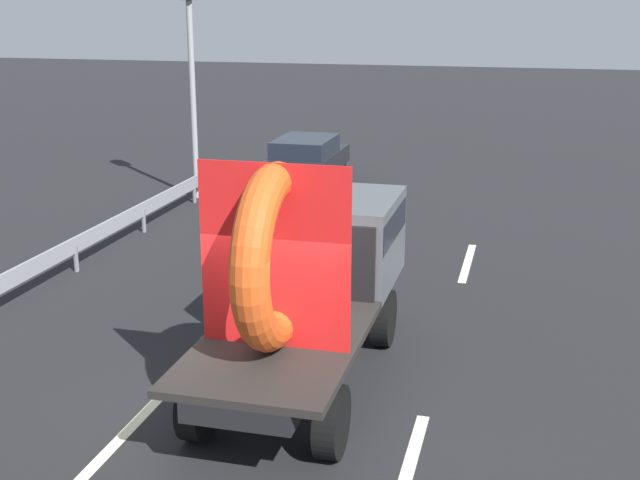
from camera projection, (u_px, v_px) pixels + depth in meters
name	position (u px, v px, depth m)	size (l,w,h in m)	color
ground_plane	(267.00, 412.00, 10.98)	(120.00, 120.00, 0.00)	black
flatbed_truck	(314.00, 263.00, 11.92)	(2.02, 5.51, 3.43)	black
distant_sedan	(306.00, 158.00, 24.63)	(1.76, 4.10, 1.34)	black
traffic_light	(191.00, 50.00, 21.78)	(0.42, 0.36, 6.15)	gray
guardrail	(112.00, 227.00, 17.93)	(0.10, 12.12, 0.71)	gray
lane_dash_left_near	(138.00, 420.00, 10.76)	(2.98, 0.16, 0.01)	beige
lane_dash_left_far	(302.00, 250.00, 18.11)	(2.97, 0.16, 0.01)	beige
lane_dash_right_near	(410.00, 461.00, 9.81)	(2.28, 0.16, 0.01)	beige
lane_dash_right_far	(467.00, 263.00, 17.21)	(2.66, 0.16, 0.01)	beige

